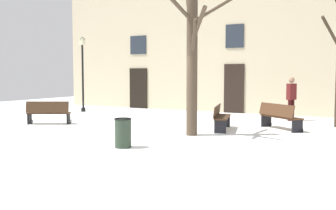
{
  "coord_description": "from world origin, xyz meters",
  "views": [
    {
      "loc": [
        6.74,
        -10.42,
        1.97
      ],
      "look_at": [
        0.0,
        1.74,
        0.88
      ],
      "focal_mm": 43.04,
      "sensor_mm": 36.0,
      "label": 1
    }
  ],
  "objects_px": {
    "litter_bin": "(123,133)",
    "bench_near_lamp": "(280,116)",
    "bench_near_center_tree": "(48,112)",
    "bench_far_corner": "(221,117)",
    "streetlamp": "(83,66)",
    "person_by_shop_door": "(291,96)",
    "tree_near_facade": "(192,58)"
  },
  "relations": [
    {
      "from": "bench_far_corner",
      "to": "bench_near_center_tree",
      "type": "xyz_separation_m",
      "value": [
        -6.47,
        -1.74,
        -0.01
      ]
    },
    {
      "from": "bench_near_center_tree",
      "to": "tree_near_facade",
      "type": "bearing_deg",
      "value": 152.28
    },
    {
      "from": "tree_near_facade",
      "to": "litter_bin",
      "type": "distance_m",
      "value": 3.54
    },
    {
      "from": "bench_near_lamp",
      "to": "person_by_shop_door",
      "type": "xyz_separation_m",
      "value": [
        -0.22,
        2.89,
        0.56
      ]
    },
    {
      "from": "bench_near_center_tree",
      "to": "streetlamp",
      "type": "bearing_deg",
      "value": -93.2
    },
    {
      "from": "litter_bin",
      "to": "bench_near_lamp",
      "type": "relative_size",
      "value": 0.45
    },
    {
      "from": "streetlamp",
      "to": "person_by_shop_door",
      "type": "bearing_deg",
      "value": 6.24
    },
    {
      "from": "bench_near_lamp",
      "to": "bench_near_center_tree",
      "type": "height_order",
      "value": "bench_near_lamp"
    },
    {
      "from": "streetlamp",
      "to": "litter_bin",
      "type": "relative_size",
      "value": 4.89
    },
    {
      "from": "bench_far_corner",
      "to": "bench_near_center_tree",
      "type": "bearing_deg",
      "value": 88.95
    },
    {
      "from": "litter_bin",
      "to": "person_by_shop_door",
      "type": "relative_size",
      "value": 0.43
    },
    {
      "from": "bench_near_center_tree",
      "to": "bench_far_corner",
      "type": "bearing_deg",
      "value": 165.97
    },
    {
      "from": "litter_bin",
      "to": "person_by_shop_door",
      "type": "xyz_separation_m",
      "value": [
        2.58,
        8.39,
        0.63
      ]
    },
    {
      "from": "streetlamp",
      "to": "bench_far_corner",
      "type": "relative_size",
      "value": 2.01
    },
    {
      "from": "bench_far_corner",
      "to": "litter_bin",
      "type": "bearing_deg",
      "value": 150.49
    },
    {
      "from": "litter_bin",
      "to": "bench_far_corner",
      "type": "bearing_deg",
      "value": 76.61
    },
    {
      "from": "bench_near_lamp",
      "to": "bench_near_center_tree",
      "type": "bearing_deg",
      "value": 56.89
    },
    {
      "from": "tree_near_facade",
      "to": "bench_far_corner",
      "type": "distance_m",
      "value": 2.56
    },
    {
      "from": "litter_bin",
      "to": "bench_far_corner",
      "type": "distance_m",
      "value": 4.52
    },
    {
      "from": "bench_near_center_tree",
      "to": "person_by_shop_door",
      "type": "bearing_deg",
      "value": -173.49
    },
    {
      "from": "streetlamp",
      "to": "bench_near_lamp",
      "type": "xyz_separation_m",
      "value": [
        10.46,
        -1.77,
        -1.88
      ]
    },
    {
      "from": "litter_bin",
      "to": "bench_near_center_tree",
      "type": "height_order",
      "value": "bench_near_center_tree"
    },
    {
      "from": "bench_far_corner",
      "to": "bench_near_lamp",
      "type": "relative_size",
      "value": 1.1
    },
    {
      "from": "tree_near_facade",
      "to": "bench_near_center_tree",
      "type": "height_order",
      "value": "tree_near_facade"
    },
    {
      "from": "litter_bin",
      "to": "bench_near_center_tree",
      "type": "xyz_separation_m",
      "value": [
        -5.42,
        2.66,
        0.06
      ]
    },
    {
      "from": "bench_near_center_tree",
      "to": "person_by_shop_door",
      "type": "height_order",
      "value": "person_by_shop_door"
    },
    {
      "from": "litter_bin",
      "to": "bench_near_lamp",
      "type": "distance_m",
      "value": 6.17
    },
    {
      "from": "litter_bin",
      "to": "bench_far_corner",
      "type": "relative_size",
      "value": 0.41
    },
    {
      "from": "litter_bin",
      "to": "bench_near_center_tree",
      "type": "bearing_deg",
      "value": 153.89
    },
    {
      "from": "bench_far_corner",
      "to": "bench_near_lamp",
      "type": "height_order",
      "value": "bench_near_lamp"
    },
    {
      "from": "bench_near_center_tree",
      "to": "litter_bin",
      "type": "bearing_deg",
      "value": 124.8
    },
    {
      "from": "bench_near_center_tree",
      "to": "person_by_shop_door",
      "type": "distance_m",
      "value": 9.86
    }
  ]
}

